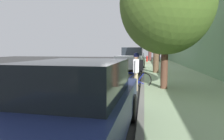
{
  "coord_description": "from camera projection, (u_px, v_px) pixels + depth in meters",
  "views": [
    {
      "loc": [
        1.91,
        -14.65,
        1.7
      ],
      "look_at": [
        0.71,
        -7.53,
        0.96
      ],
      "focal_mm": 30.67,
      "sensor_mm": 36.0,
      "label": 1
    }
  ],
  "objects": [
    {
      "name": "street_tree_far_end",
      "position": [
        157.0,
        29.0,
        13.33
      ],
      "size": [
        2.46,
        2.46,
        4.1
      ],
      "color": "brown",
      "rests_on": "sidewalk"
    },
    {
      "name": "building_facade",
      "position": [
        204.0,
        40.0,
        13.6
      ],
      "size": [
        0.5,
        44.0,
        4.8
      ],
      "primitive_type": "cube",
      "color": "gray",
      "rests_on": "ground"
    },
    {
      "name": "fire_hydrant",
      "position": [
        147.0,
        59.0,
        26.81
      ],
      "size": [
        0.22,
        0.22,
        0.84
      ],
      "color": "red",
      "rests_on": "sidewalk"
    },
    {
      "name": "parked_sedan_dark_blue_second",
      "position": [
        77.0,
        105.0,
        3.35
      ],
      "size": [
        1.95,
        4.46,
        1.52
      ],
      "color": "navy",
      "rests_on": "ground"
    },
    {
      "name": "sidewalk",
      "position": [
        171.0,
        72.0,
        14.21
      ],
      "size": [
        3.92,
        44.0,
        0.12
      ],
      "primitive_type": "cube",
      "color": "#97AF86",
      "rests_on": "ground"
    },
    {
      "name": "parked_sedan_red_far",
      "position": [
        136.0,
        58.0,
        23.81
      ],
      "size": [
        1.92,
        4.44,
        1.52
      ],
      "color": "maroon",
      "rests_on": "ground"
    },
    {
      "name": "lane_stripe_bike_edge",
      "position": [
        124.0,
        72.0,
        14.8
      ],
      "size": [
        0.12,
        44.0,
        0.01
      ],
      "primitive_type": "cube",
      "color": "white",
      "rests_on": "ground"
    },
    {
      "name": "parked_pickup_silver_mid",
      "position": [
        131.0,
        60.0,
        16.04
      ],
      "size": [
        2.25,
        5.4,
        1.95
      ],
      "color": "#B7BABF",
      "rests_on": "ground"
    },
    {
      "name": "bicycle_at_curb",
      "position": [
        132.0,
        80.0,
        8.59
      ],
      "size": [
        1.74,
        0.46,
        0.77
      ],
      "color": "black",
      "rests_on": "ground"
    },
    {
      "name": "lane_stripe_centre",
      "position": [
        89.0,
        71.0,
        15.37
      ],
      "size": [
        0.14,
        44.2,
        0.01
      ],
      "color": "white",
      "rests_on": "ground"
    },
    {
      "name": "ground",
      "position": [
        119.0,
        72.0,
        14.86
      ],
      "size": [
        70.4,
        70.4,
        0.0
      ],
      "primitive_type": "plane",
      "color": "#343434"
    },
    {
      "name": "curb_edge",
      "position": [
        143.0,
        72.0,
        14.55
      ],
      "size": [
        0.16,
        44.0,
        0.12
      ],
      "primitive_type": "cube",
      "color": "gray",
      "rests_on": "ground"
    },
    {
      "name": "street_tree_corner",
      "position": [
        150.0,
        35.0,
        28.44
      ],
      "size": [
        2.59,
        2.59,
        5.36
      ],
      "color": "brown",
      "rests_on": "sidewalk"
    },
    {
      "name": "street_tree_mid_block",
      "position": [
        166.0,
        4.0,
        7.6
      ],
      "size": [
        3.71,
        3.71,
        5.45
      ],
      "color": "brown",
      "rests_on": "sidewalk"
    },
    {
      "name": "parked_suv_green_farthest",
      "position": [
        137.0,
        54.0,
        31.4
      ],
      "size": [
        2.13,
        4.78,
        1.99
      ],
      "color": "#1E512D",
      "rests_on": "ground"
    },
    {
      "name": "pedestrian_on_phone",
      "position": [
        159.0,
        54.0,
        27.4
      ],
      "size": [
        0.32,
        0.6,
        1.75
      ],
      "color": "black",
      "rests_on": "sidewalk"
    },
    {
      "name": "cyclist_with_backpack",
      "position": [
        137.0,
        68.0,
        8.05
      ],
      "size": [
        0.41,
        0.62,
        1.61
      ],
      "color": "#C6B284",
      "rests_on": "ground"
    }
  ]
}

